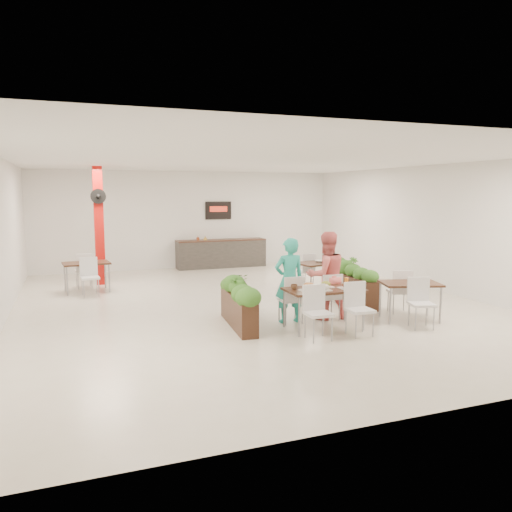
{
  "coord_description": "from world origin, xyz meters",
  "views": [
    {
      "loc": [
        -3.77,
        -10.33,
        2.49
      ],
      "look_at": [
        0.09,
        -0.07,
        1.1
      ],
      "focal_mm": 35.0,
      "sensor_mm": 36.0,
      "label": 1
    }
  ],
  "objects_px": {
    "main_table": "(323,295)",
    "side_table_c": "(410,289)",
    "side_table_a": "(87,267)",
    "service_counter": "(221,253)",
    "planter_left": "(238,300)",
    "side_table_b": "(319,267)",
    "red_column": "(99,224)",
    "planter_right": "(353,281)",
    "diner_man": "(289,280)",
    "diner_woman": "(326,276)"
  },
  "relations": [
    {
      "from": "side_table_b",
      "to": "side_table_c",
      "type": "xyz_separation_m",
      "value": [
        0.32,
        -3.18,
        -0.01
      ]
    },
    {
      "from": "service_counter",
      "to": "side_table_c",
      "type": "relative_size",
      "value": 1.79
    },
    {
      "from": "main_table",
      "to": "side_table_c",
      "type": "bearing_deg",
      "value": -0.74
    },
    {
      "from": "red_column",
      "to": "service_counter",
      "type": "height_order",
      "value": "red_column"
    },
    {
      "from": "red_column",
      "to": "side_table_c",
      "type": "bearing_deg",
      "value": -48.74
    },
    {
      "from": "diner_woman",
      "to": "red_column",
      "type": "bearing_deg",
      "value": -53.06
    },
    {
      "from": "red_column",
      "to": "side_table_a",
      "type": "xyz_separation_m",
      "value": [
        -0.39,
        -0.97,
        -1.02
      ]
    },
    {
      "from": "main_table",
      "to": "diner_woman",
      "type": "height_order",
      "value": "diner_woman"
    },
    {
      "from": "planter_right",
      "to": "side_table_a",
      "type": "relative_size",
      "value": 1.21
    },
    {
      "from": "main_table",
      "to": "diner_woman",
      "type": "distance_m",
      "value": 0.81
    },
    {
      "from": "planter_right",
      "to": "side_table_a",
      "type": "xyz_separation_m",
      "value": [
        -5.61,
        3.5,
        0.12
      ]
    },
    {
      "from": "red_column",
      "to": "side_table_a",
      "type": "bearing_deg",
      "value": -112.16
    },
    {
      "from": "diner_woman",
      "to": "planter_right",
      "type": "bearing_deg",
      "value": -138.77
    },
    {
      "from": "red_column",
      "to": "diner_man",
      "type": "distance_m",
      "value": 6.41
    },
    {
      "from": "side_table_b",
      "to": "diner_woman",
      "type": "bearing_deg",
      "value": -126.7
    },
    {
      "from": "main_table",
      "to": "service_counter",
      "type": "bearing_deg",
      "value": 86.73
    },
    {
      "from": "main_table",
      "to": "side_table_b",
      "type": "bearing_deg",
      "value": 63.51
    },
    {
      "from": "red_column",
      "to": "side_table_c",
      "type": "distance_m",
      "value": 8.31
    },
    {
      "from": "diner_woman",
      "to": "planter_left",
      "type": "bearing_deg",
      "value": -0.56
    },
    {
      "from": "diner_woman",
      "to": "planter_right",
      "type": "relative_size",
      "value": 0.87
    },
    {
      "from": "diner_man",
      "to": "main_table",
      "type": "bearing_deg",
      "value": 122.16
    },
    {
      "from": "side_table_b",
      "to": "side_table_c",
      "type": "relative_size",
      "value": 1.0
    },
    {
      "from": "planter_left",
      "to": "side_table_b",
      "type": "relative_size",
      "value": 1.14
    },
    {
      "from": "side_table_c",
      "to": "side_table_a",
      "type": "bearing_deg",
      "value": 155.22
    },
    {
      "from": "service_counter",
      "to": "diner_man",
      "type": "bearing_deg",
      "value": -96.56
    },
    {
      "from": "diner_woman",
      "to": "side_table_b",
      "type": "distance_m",
      "value": 2.77
    },
    {
      "from": "side_table_a",
      "to": "side_table_b",
      "type": "xyz_separation_m",
      "value": [
        5.51,
        -2.05,
        0.0
      ]
    },
    {
      "from": "diner_woman",
      "to": "planter_left",
      "type": "relative_size",
      "value": 0.91
    },
    {
      "from": "side_table_a",
      "to": "side_table_c",
      "type": "height_order",
      "value": "same"
    },
    {
      "from": "main_table",
      "to": "side_table_a",
      "type": "distance_m",
      "value": 6.53
    },
    {
      "from": "planter_right",
      "to": "side_table_a",
      "type": "distance_m",
      "value": 6.61
    },
    {
      "from": "planter_left",
      "to": "side_table_c",
      "type": "height_order",
      "value": "planter_left"
    },
    {
      "from": "side_table_a",
      "to": "planter_left",
      "type": "bearing_deg",
      "value": -65.62
    },
    {
      "from": "service_counter",
      "to": "planter_right",
      "type": "relative_size",
      "value": 1.5
    },
    {
      "from": "main_table",
      "to": "diner_man",
      "type": "distance_m",
      "value": 0.78
    },
    {
      "from": "diner_woman",
      "to": "diner_man",
      "type": "bearing_deg",
      "value": 1.36
    },
    {
      "from": "planter_left",
      "to": "side_table_a",
      "type": "distance_m",
      "value": 5.16
    },
    {
      "from": "service_counter",
      "to": "red_column",
      "type": "bearing_deg",
      "value": -155.0
    },
    {
      "from": "diner_man",
      "to": "side_table_a",
      "type": "relative_size",
      "value": 1.0
    },
    {
      "from": "service_counter",
      "to": "diner_woman",
      "type": "bearing_deg",
      "value": -90.38
    },
    {
      "from": "side_table_c",
      "to": "diner_man",
      "type": "bearing_deg",
      "value": -179.4
    },
    {
      "from": "main_table",
      "to": "side_table_c",
      "type": "distance_m",
      "value": 1.9
    },
    {
      "from": "planter_right",
      "to": "diner_man",
      "type": "bearing_deg",
      "value": -152.9
    },
    {
      "from": "side_table_b",
      "to": "main_table",
      "type": "bearing_deg",
      "value": -128.26
    },
    {
      "from": "red_column",
      "to": "side_table_a",
      "type": "distance_m",
      "value": 1.46
    },
    {
      "from": "planter_left",
      "to": "service_counter",
      "type": "bearing_deg",
      "value": 75.74
    },
    {
      "from": "side_table_c",
      "to": "main_table",
      "type": "bearing_deg",
      "value": -163.62
    },
    {
      "from": "side_table_b",
      "to": "side_table_a",
      "type": "bearing_deg",
      "value": 147.82
    },
    {
      "from": "diner_man",
      "to": "planter_right",
      "type": "xyz_separation_m",
      "value": [
        2.07,
        1.06,
        -0.32
      ]
    },
    {
      "from": "planter_right",
      "to": "side_table_c",
      "type": "relative_size",
      "value": 1.19
    }
  ]
}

